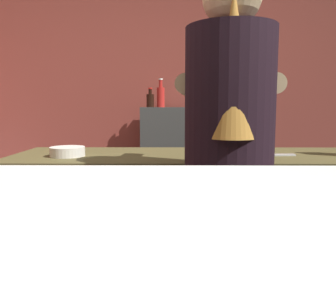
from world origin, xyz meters
TOP-DOWN VIEW (x-y plane):
  - wall_back at (0.00, 2.20)m, footprint 5.20×0.10m
  - prep_counter at (0.35, 0.56)m, footprint 2.10×0.60m
  - back_shelf at (0.29, 1.92)m, footprint 0.89×0.36m
  - bartender at (0.33, 0.10)m, footprint 0.45×0.53m
  - mixing_bowl at (-0.40, 0.48)m, footprint 0.17×0.17m
  - chefs_knife at (0.61, 0.51)m, footprint 0.24×0.04m
  - bottle_vinegar at (0.59, 1.95)m, footprint 0.06×0.06m
  - bottle_hot_sauce at (0.02, 1.96)m, footprint 0.07×0.07m
  - bottle_olive_oil at (0.68, 2.00)m, footprint 0.05×0.05m
  - bottle_soy at (-0.08, 1.96)m, footprint 0.07×0.07m

SIDE VIEW (x-z plane):
  - prep_counter at x=0.35m, z-range 0.00..0.88m
  - back_shelf at x=0.29m, z-range 0.00..1.12m
  - chefs_knife at x=0.61m, z-range 0.88..0.89m
  - mixing_bowl at x=-0.40m, z-range 0.88..0.93m
  - bartender at x=0.33m, z-range 0.13..1.77m
  - bottle_soy at x=-0.08m, z-range 1.10..1.27m
  - bottle_vinegar at x=0.59m, z-range 1.10..1.29m
  - bottle_olive_oil at x=0.68m, z-range 1.09..1.32m
  - bottle_hot_sauce at x=0.02m, z-range 1.09..1.35m
  - wall_back at x=0.00m, z-range 0.00..2.70m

